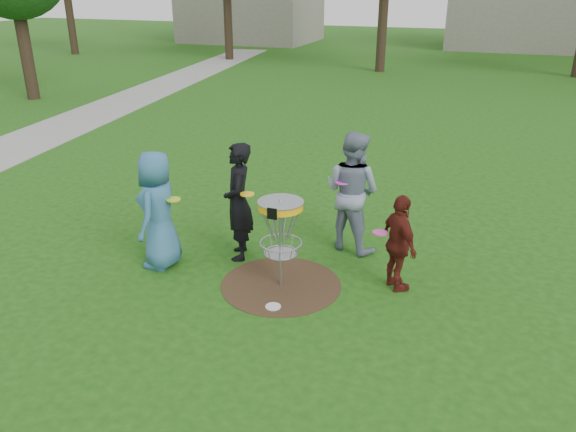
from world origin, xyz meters
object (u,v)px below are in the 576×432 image
(player_black, at_px, (238,202))
(player_grey, at_px, (352,191))
(player_maroon, at_px, (399,244))
(disc_golf_basket, at_px, (281,222))
(player_blue, at_px, (158,210))

(player_black, xyz_separation_m, player_grey, (1.61, 0.95, 0.05))
(player_maroon, xyz_separation_m, disc_golf_basket, (-1.62, -0.50, 0.29))
(disc_golf_basket, bearing_deg, player_grey, 68.61)
(player_black, xyz_separation_m, disc_golf_basket, (0.98, -0.66, 0.06))
(player_black, relative_size, player_maroon, 1.31)
(disc_golf_basket, bearing_deg, player_maroon, 17.26)
(player_blue, relative_size, player_maroon, 1.28)
(player_maroon, height_order, disc_golf_basket, player_maroon)
(player_blue, height_order, disc_golf_basket, player_blue)
(player_blue, distance_m, player_maroon, 3.67)
(player_maroon, bearing_deg, player_black, 47.36)
(player_blue, height_order, player_maroon, player_blue)
(player_black, xyz_separation_m, player_maroon, (2.60, -0.16, -0.23))
(player_blue, bearing_deg, disc_golf_basket, 84.50)
(player_grey, distance_m, disc_golf_basket, 1.73)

